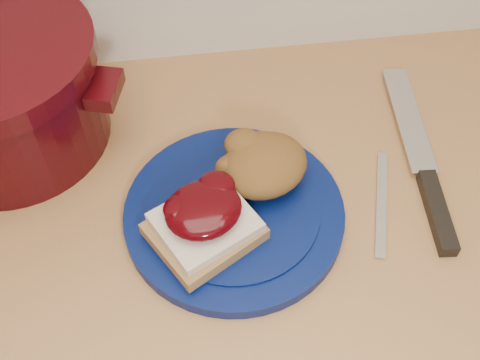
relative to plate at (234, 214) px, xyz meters
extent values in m
cube|color=beige|center=(-0.02, 0.01, -0.48)|extent=(4.00, 0.60, 0.86)
cylinder|color=#051146|center=(0.00, 0.00, 0.00)|extent=(0.36, 0.36, 0.02)
cube|color=olive|center=(-0.04, -0.03, 0.02)|extent=(0.15, 0.14, 0.02)
cube|color=beige|center=(-0.04, -0.03, 0.04)|extent=(0.14, 0.13, 0.01)
ellipsoid|color=#2F0105|center=(-0.04, -0.03, 0.06)|extent=(0.12, 0.11, 0.03)
ellipsoid|color=brown|center=(0.04, 0.04, 0.04)|extent=(0.14, 0.13, 0.05)
cube|color=black|center=(0.25, -0.03, 0.00)|extent=(0.03, 0.12, 0.02)
cube|color=silver|center=(0.26, 0.13, 0.00)|extent=(0.05, 0.20, 0.00)
cube|color=silver|center=(0.19, 0.00, -0.01)|extent=(0.06, 0.16, 0.00)
cylinder|color=#320508|center=(-0.28, 0.18, 0.06)|extent=(0.32, 0.32, 0.13)
cube|color=#320508|center=(-0.14, 0.14, 0.10)|extent=(0.05, 0.07, 0.02)
camera|label=1|loc=(-0.05, -0.41, 0.61)|focal=45.00mm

